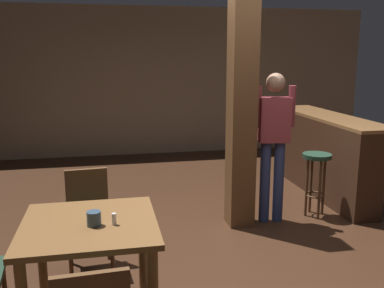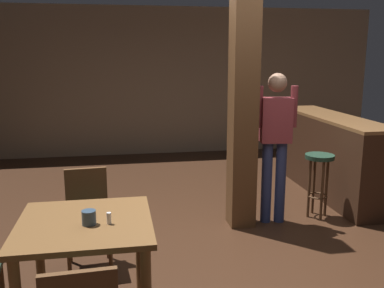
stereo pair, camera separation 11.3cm
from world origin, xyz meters
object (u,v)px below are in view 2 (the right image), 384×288
Objects in this scene: chair_north at (88,213)px; napkin_cup at (89,218)px; bar_counter at (325,154)px; dining_table at (86,239)px; bar_stool_near at (319,171)px; salt_shaker at (109,218)px; standing_person at (275,137)px.

chair_north reaches higher than napkin_cup.
bar_counter reaches higher than napkin_cup.
bar_counter reaches higher than dining_table.
salt_shaker is at bearing -144.55° from bar_stool_near.
dining_table is 3.05m from bar_stool_near.
standing_person is at bearing 39.99° from napkin_cup.
napkin_cup is 3.07m from bar_stool_near.
bar_stool_near is (2.54, 1.70, -0.25)m from napkin_cup.
chair_north is 2.22m from standing_person.
standing_person reaches higher than chair_north.
bar_stool_near is (-0.50, -0.83, 0.01)m from bar_counter.
salt_shaker reaches higher than dining_table.
napkin_cup is at bearing -146.21° from bar_stool_near.
salt_shaker is 3.87m from bar_counter.
salt_shaker is at bearing -138.82° from bar_counter.
chair_north is 0.37× the size of bar_counter.
chair_north reaches higher than bar_stool_near.
bar_counter is (3.04, 2.53, -0.27)m from napkin_cup.
napkin_cup is at bearing -85.05° from chair_north.
chair_north reaches higher than dining_table.
napkin_cup reaches higher than bar_stool_near.
standing_person reaches higher than dining_table.
chair_north is 1.16× the size of bar_stool_near.
bar_stool_near is (2.58, 1.64, -0.07)m from dining_table.
bar_stool_near is at bearing -121.04° from bar_counter.
salt_shaker is at bearing -137.77° from standing_person.
chair_north reaches higher than salt_shaker.
chair_north is 2.74m from bar_stool_near.
salt_shaker is (0.13, -0.01, -0.01)m from napkin_cup.
chair_north is 3.51m from bar_counter.
chair_north is 10.83× the size of salt_shaker.
chair_north is at bearing 102.88° from salt_shaker.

